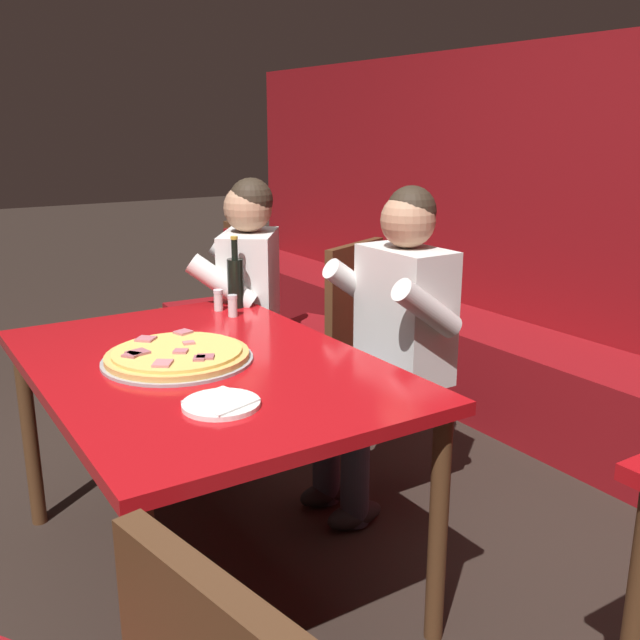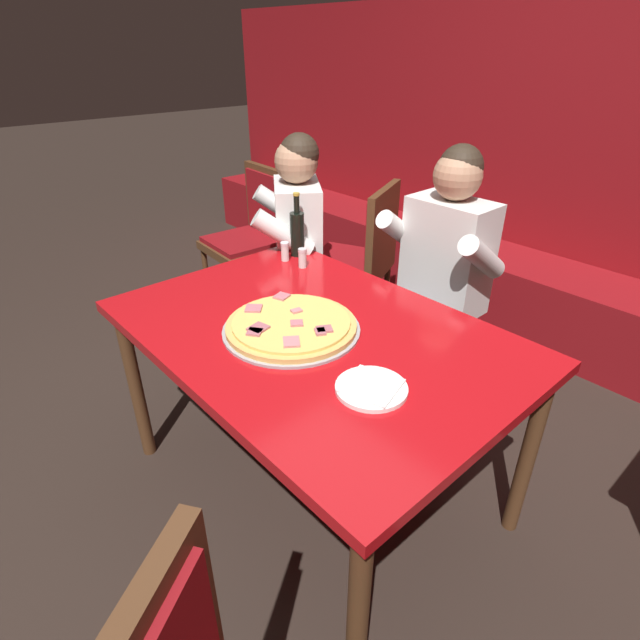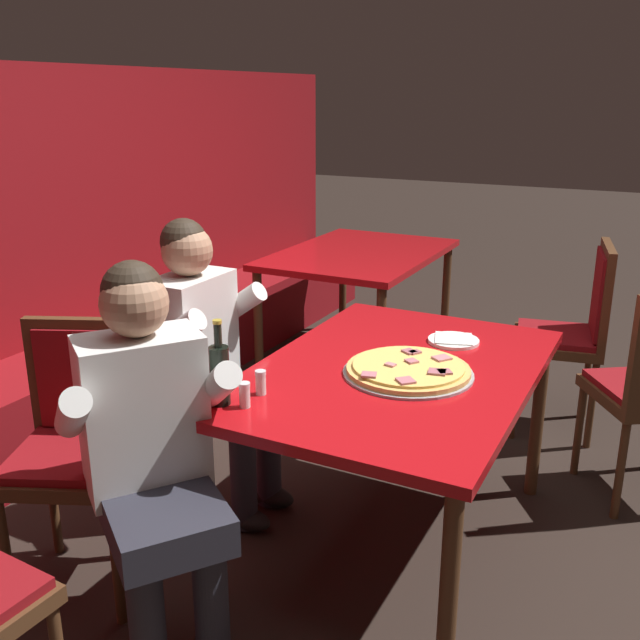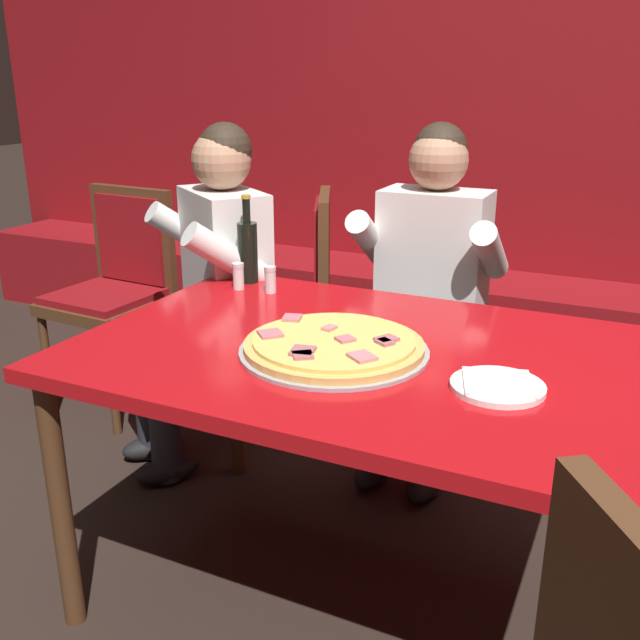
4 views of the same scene
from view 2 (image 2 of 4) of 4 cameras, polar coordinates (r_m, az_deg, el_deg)
name	(u,v)px [view 2 (image 2 of 4)]	position (r m, az deg, el deg)	size (l,w,h in m)	color
ground_plane	(315,485)	(2.23, -0.62, -18.31)	(24.00, 24.00, 0.00)	black
booth_wall_panel	(592,177)	(3.44, 28.70, 14.17)	(6.80, 0.16, 1.90)	maroon
booth_bench	(539,302)	(3.38, 23.79, 1.84)	(6.46, 0.48, 0.46)	maroon
main_dining_table	(314,346)	(1.78, -0.74, -3.05)	(1.43, 0.98, 0.77)	#4C2D19
pizza	(291,326)	(1.72, -3.32, -0.66)	(0.48, 0.48, 0.05)	#9E9EA3
plate_white_paper	(371,388)	(1.45, 5.89, -7.72)	(0.21, 0.21, 0.02)	white
beer_bottle	(297,232)	(2.33, -2.62, 9.99)	(0.07, 0.07, 0.29)	black
shaker_oregano	(285,252)	(2.29, -4.02, 7.73)	(0.04, 0.04, 0.09)	silver
shaker_parmesan	(302,259)	(2.21, -2.02, 7.00)	(0.04, 0.04, 0.09)	silver
diner_seated_blue_shirt	(434,276)	(2.35, 12.90, 4.98)	(0.53, 0.53, 1.27)	black
dining_chair_by_booth	(252,231)	(3.29, -7.74, 10.01)	(0.47, 0.47, 0.97)	#4C2D19
dining_chair_far_right	(360,255)	(2.85, 4.60, 7.37)	(0.58, 0.58, 0.98)	#4C2D19
diner_standing_companion	(282,248)	(2.62, -4.37, 8.18)	(0.63, 0.64, 1.27)	black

